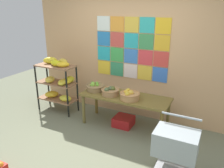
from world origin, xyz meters
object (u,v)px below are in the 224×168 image
banana_shelf_unit (58,80)px  display_table (125,100)px  shopping_cart (176,145)px  fruit_basket_back_left (130,95)px  fruit_basket_centre (110,91)px  fruit_basket_right (95,87)px  produce_crate_under_table (124,121)px

banana_shelf_unit → display_table: bearing=0.3°
display_table → shopping_cart: bearing=-39.5°
fruit_basket_back_left → fruit_basket_centre: (-0.40, 0.03, -0.01)m
display_table → fruit_basket_right: (-0.64, -0.00, 0.14)m
produce_crate_under_table → shopping_cart: 1.56m
fruit_basket_back_left → shopping_cart: shopping_cart is taller
fruit_basket_back_left → shopping_cart: (1.01, -0.84, -0.22)m
fruit_basket_back_left → fruit_basket_right: 0.78m
display_table → shopping_cart: size_ratio=2.02×
display_table → banana_shelf_unit: bearing=-179.7°
shopping_cart → fruit_basket_right: bearing=160.8°
display_table → fruit_basket_back_left: size_ratio=4.58×
fruit_basket_centre → produce_crate_under_table: 0.67m
display_table → fruit_basket_centre: 0.32m
banana_shelf_unit → display_table: banana_shelf_unit is taller
fruit_basket_back_left → fruit_basket_right: bearing=172.2°
display_table → produce_crate_under_table: display_table is taller
banana_shelf_unit → produce_crate_under_table: (1.53, 0.02, -0.63)m
fruit_basket_right → shopping_cart: bearing=-27.8°
fruit_basket_right → produce_crate_under_table: bearing=1.4°
display_table → fruit_basket_back_left: fruit_basket_back_left is taller
fruit_basket_right → produce_crate_under_table: 0.87m
banana_shelf_unit → produce_crate_under_table: 1.65m
shopping_cart → display_table: bearing=149.2°
display_table → produce_crate_under_table: size_ratio=4.62×
fruit_basket_back_left → fruit_basket_centre: 0.41m
fruit_basket_right → fruit_basket_centre: fruit_basket_centre is taller
display_table → fruit_basket_right: fruit_basket_right is taller
banana_shelf_unit → fruit_basket_back_left: banana_shelf_unit is taller
fruit_basket_right → produce_crate_under_table: size_ratio=1.01×
fruit_basket_back_left → display_table: bearing=141.2°
display_table → fruit_basket_right: size_ratio=4.56×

